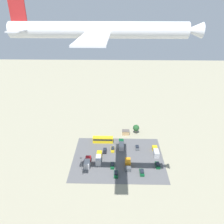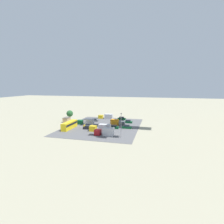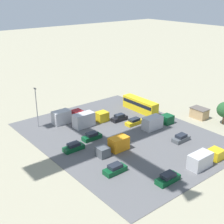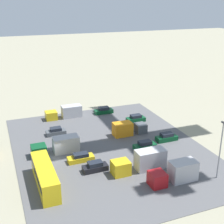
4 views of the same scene
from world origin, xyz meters
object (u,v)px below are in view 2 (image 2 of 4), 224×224
(parked_truck_1, at_px, (86,122))
(parked_truck_3, at_px, (105,132))
(bus, at_px, (69,125))
(parked_car_6, at_px, (88,128))
(parked_car_5, at_px, (122,118))
(parked_truck_0, at_px, (106,116))
(parked_car_1, at_px, (128,122))
(parked_car_0, at_px, (94,120))
(parked_truck_2, at_px, (101,128))
(parked_car_2, at_px, (114,127))
(parked_car_4, at_px, (88,126))
(parked_truck_4, at_px, (117,122))
(parked_car_3, at_px, (127,127))
(shed_building, at_px, (67,120))

(parked_truck_1, distance_m, parked_truck_3, 22.15)
(bus, xyz_separation_m, parked_car_6, (-1.45, 8.53, -1.12))
(parked_car_5, xyz_separation_m, parked_truck_0, (-0.58, -9.45, 0.61))
(parked_car_1, bearing_deg, parked_truck_0, -120.19)
(parked_car_0, bearing_deg, parked_truck_2, 28.22)
(parked_car_0, bearing_deg, parked_car_5, 121.57)
(parked_car_0, height_order, parked_truck_0, parked_truck_0)
(parked_car_2, height_order, parked_truck_3, parked_truck_3)
(parked_car_2, xyz_separation_m, parked_car_6, (4.18, -11.41, 0.02))
(parked_car_1, relative_size, parked_car_2, 1.00)
(parked_truck_3, bearing_deg, parked_car_1, -11.48)
(parked_car_1, relative_size, parked_truck_1, 0.50)
(parked_truck_2, bearing_deg, parked_car_6, 71.00)
(parked_car_4, distance_m, parked_truck_0, 22.16)
(parked_truck_4, bearing_deg, parked_car_2, 2.70)
(parked_truck_1, distance_m, parked_truck_2, 16.18)
(parked_car_5, height_order, parked_truck_3, parked_truck_3)
(parked_car_0, bearing_deg, bus, -16.52)
(bus, xyz_separation_m, parked_car_5, (-26.90, 19.27, -1.12))
(parked_car_0, xyz_separation_m, parked_car_4, (12.93, 1.73, -0.02))
(parked_car_5, xyz_separation_m, parked_truck_3, (33.08, 0.03, 0.78))
(parked_car_3, distance_m, parked_car_5, 20.63)
(bus, bearing_deg, parked_car_6, 9.64)
(parked_car_1, distance_m, parked_truck_0, 16.89)
(parked_truck_1, height_order, parked_truck_2, parked_truck_2)
(parked_car_0, distance_m, parked_truck_0, 10.08)
(parked_truck_0, xyz_separation_m, parked_truck_4, (14.57, 9.77, -0.01))
(parked_car_0, bearing_deg, parked_truck_3, 29.34)
(parked_car_6, relative_size, parked_truck_3, 0.53)
(parked_car_6, bearing_deg, parked_truck_3, -125.33)
(parked_car_5, bearing_deg, parked_truck_4, -178.67)
(parked_car_3, distance_m, parked_truck_4, 8.32)
(parked_car_3, distance_m, parked_truck_2, 12.91)
(parked_car_0, distance_m, parked_car_4, 13.05)
(parked_car_5, relative_size, parked_truck_3, 0.58)
(parked_car_2, relative_size, parked_truck_1, 0.50)
(parked_truck_4, bearing_deg, parked_truck_3, -0.90)
(parked_car_4, bearing_deg, bus, 127.32)
(parked_car_3, bearing_deg, parked_truck_4, 47.46)
(bus, bearing_deg, parked_car_2, 15.77)
(shed_building, xyz_separation_m, bus, (12.81, 8.51, 0.56))
(parked_car_4, bearing_deg, parked_truck_4, -59.06)
(parked_car_6, relative_size, parked_truck_0, 0.49)
(shed_building, distance_m, parked_car_3, 34.66)
(parked_car_0, xyz_separation_m, parked_car_3, (11.11, 20.24, 0.04))
(parked_car_0, xyz_separation_m, parked_car_1, (-0.58, 18.94, 0.03))
(bus, bearing_deg, parked_truck_2, -3.96)
(shed_building, relative_size, parked_car_6, 1.01)
(shed_building, distance_m, parked_truck_1, 13.03)
(bus, height_order, parked_car_4, bus)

